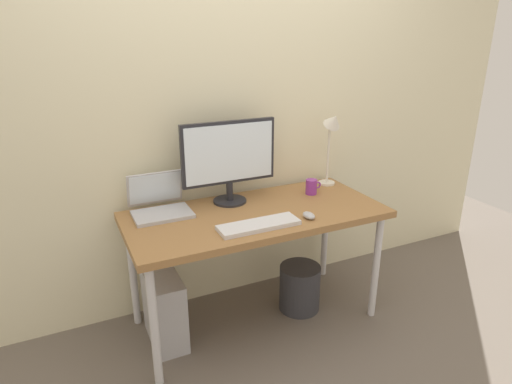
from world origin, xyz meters
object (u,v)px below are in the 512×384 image
(desk, at_px, (256,222))
(coffee_mug, at_px, (312,187))
(keyboard, at_px, (259,225))
(computer_tower, at_px, (164,309))
(monitor, at_px, (229,157))
(mouse, at_px, (309,215))
(wastebasket, at_px, (300,288))
(laptop, at_px, (159,203))
(desk_lamp, at_px, (332,132))

(desk, height_order, coffee_mug, coffee_mug)
(keyboard, height_order, computer_tower, keyboard)
(keyboard, bearing_deg, coffee_mug, 31.14)
(monitor, xyz_separation_m, mouse, (0.30, -0.41, -0.26))
(desk, xyz_separation_m, keyboard, (-0.08, -0.20, 0.07))
(keyboard, distance_m, coffee_mug, 0.61)
(coffee_mug, xyz_separation_m, wastebasket, (-0.14, -0.13, -0.62))
(keyboard, xyz_separation_m, coffee_mug, (0.52, 0.31, 0.04))
(monitor, distance_m, keyboard, 0.48)
(keyboard, xyz_separation_m, wastebasket, (0.38, 0.18, -0.59))
(laptop, xyz_separation_m, keyboard, (0.42, -0.42, -0.04))
(desk, height_order, mouse, mouse)
(laptop, bearing_deg, coffee_mug, -6.60)
(desk_lamp, height_order, keyboard, desk_lamp)
(desk_lamp, relative_size, mouse, 5.58)
(coffee_mug, distance_m, wastebasket, 0.65)
(wastebasket, bearing_deg, computer_tower, 176.06)
(desk, xyz_separation_m, mouse, (0.22, -0.21, 0.08))
(mouse, relative_size, computer_tower, 0.21)
(wastebasket, bearing_deg, mouse, -112.12)
(desk, relative_size, computer_tower, 3.52)
(keyboard, height_order, coffee_mug, coffee_mug)
(mouse, distance_m, coffee_mug, 0.39)
(desk, bearing_deg, keyboard, -111.27)
(laptop, xyz_separation_m, desk_lamp, (1.14, -0.02, 0.30))
(coffee_mug, bearing_deg, desk_lamp, 24.50)
(keyboard, xyz_separation_m, mouse, (0.30, -0.01, 0.01))
(desk_lamp, height_order, wastebasket, desk_lamp)
(desk, relative_size, coffee_mug, 13.89)
(laptop, bearing_deg, desk, -24.37)
(desk, bearing_deg, coffee_mug, 14.78)
(mouse, height_order, computer_tower, mouse)
(computer_tower, bearing_deg, coffee_mug, 4.31)
(mouse, distance_m, computer_tower, 0.98)
(computer_tower, bearing_deg, keyboard, -26.35)
(keyboard, xyz_separation_m, computer_tower, (-0.48, 0.24, -0.53))
(monitor, distance_m, coffee_mug, 0.58)
(desk, relative_size, laptop, 4.61)
(desk_lamp, relative_size, keyboard, 1.14)
(desk, bearing_deg, monitor, 110.68)
(laptop, height_order, desk_lamp, desk_lamp)
(monitor, bearing_deg, keyboard, -89.92)
(keyboard, relative_size, mouse, 4.89)
(coffee_mug, height_order, computer_tower, coffee_mug)
(mouse, bearing_deg, desk_lamp, 44.99)
(desk, bearing_deg, computer_tower, 175.76)
(monitor, distance_m, desk_lamp, 0.72)
(monitor, height_order, computer_tower, monitor)
(laptop, height_order, keyboard, laptop)
(monitor, xyz_separation_m, keyboard, (0.00, -0.40, -0.27))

